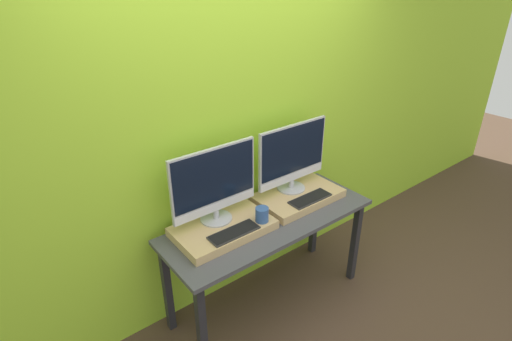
% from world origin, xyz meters
% --- Properties ---
extents(ground_plane, '(12.00, 12.00, 0.00)m').
position_xyz_m(ground_plane, '(0.00, 0.00, 0.00)').
color(ground_plane, '#4C3828').
extents(wall_back, '(8.00, 0.04, 2.60)m').
position_xyz_m(wall_back, '(0.00, 0.64, 1.30)').
color(wall_back, '#9ED12D').
rests_on(wall_back, ground_plane).
extents(workbench, '(1.54, 0.57, 0.76)m').
position_xyz_m(workbench, '(0.00, 0.29, 0.66)').
color(workbench, '#47474C').
rests_on(workbench, ground_plane).
extents(wooden_riser_left, '(0.64, 0.39, 0.06)m').
position_xyz_m(wooden_riser_left, '(-0.34, 0.36, 0.79)').
color(wooden_riser_left, tan).
rests_on(wooden_riser_left, workbench).
extents(monitor_left, '(0.62, 0.21, 0.52)m').
position_xyz_m(monitor_left, '(-0.34, 0.43, 1.09)').
color(monitor_left, '#B2B2B7').
rests_on(monitor_left, wooden_riser_left).
extents(keyboard_left, '(0.34, 0.12, 0.01)m').
position_xyz_m(keyboard_left, '(-0.34, 0.23, 0.82)').
color(keyboard_left, '#2D2D2D').
rests_on(keyboard_left, wooden_riser_left).
extents(mug, '(0.09, 0.09, 0.10)m').
position_xyz_m(mug, '(-0.11, 0.23, 0.87)').
color(mug, '#335693').
rests_on(mug, wooden_riser_left).
extents(wooden_riser_right, '(0.64, 0.39, 0.06)m').
position_xyz_m(wooden_riser_right, '(0.34, 0.36, 0.79)').
color(wooden_riser_right, tan).
rests_on(wooden_riser_right, workbench).
extents(monitor_right, '(0.62, 0.21, 0.52)m').
position_xyz_m(monitor_right, '(0.34, 0.43, 1.09)').
color(monitor_right, '#B2B2B7').
rests_on(monitor_right, wooden_riser_right).
extents(keyboard_right, '(0.34, 0.12, 0.01)m').
position_xyz_m(keyboard_right, '(0.34, 0.23, 0.82)').
color(keyboard_right, '#2D2D2D').
rests_on(keyboard_right, wooden_riser_right).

